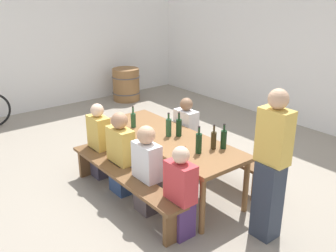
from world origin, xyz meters
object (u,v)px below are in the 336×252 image
at_px(wine_glass_0, 142,131).
at_px(standing_host, 271,168).
at_px(bench_near, 123,179).
at_px(wine_glass_1, 185,150).
at_px(wine_bottle_1, 214,140).
at_px(wine_bottle_3, 199,143).
at_px(wine_bottle_4, 169,127).
at_px(seated_guest_near_1, 121,155).
at_px(seated_guest_near_3, 180,195).
at_px(seated_guest_far_0, 186,136).
at_px(wine_barrel, 126,84).
at_px(tasting_table, 168,141).
at_px(wine_bottle_2, 133,120).
at_px(bench_far, 206,149).
at_px(wine_bottle_0, 179,127).
at_px(wine_bottle_5, 224,139).
at_px(seated_guest_near_0, 99,143).
at_px(seated_guest_near_2, 147,171).

xyz_separation_m(wine_glass_0, standing_host, (1.69, 0.48, -0.02)).
relative_size(bench_near, wine_glass_1, 12.03).
xyz_separation_m(wine_bottle_1, wine_glass_0, (-0.81, -0.51, -0.00)).
height_order(wine_bottle_3, wine_bottle_4, wine_bottle_3).
bearing_deg(seated_guest_near_1, wine_glass_1, -74.20).
bearing_deg(seated_guest_near_3, wine_bottle_3, 29.35).
bearing_deg(standing_host, seated_guest_near_3, 50.95).
distance_m(seated_guest_far_0, wine_barrel, 3.86).
height_order(tasting_table, wine_bottle_2, wine_bottle_2).
bearing_deg(wine_glass_0, seated_guest_far_0, 99.04).
bearing_deg(tasting_table, bench_far, 90.00).
xyz_separation_m(wine_bottle_0, wine_glass_0, (-0.22, -0.45, -0.01)).
bearing_deg(wine_bottle_5, wine_bottle_1, -123.67).
distance_m(bench_near, wine_bottle_3, 1.07).
bearing_deg(seated_guest_near_0, bench_near, -99.88).
height_order(wine_bottle_3, seated_guest_far_0, seated_guest_far_0).
bearing_deg(seated_guest_near_1, wine_barrel, 56.69).
distance_m(wine_bottle_0, standing_host, 1.47).
bearing_deg(wine_bottle_1, seated_guest_near_2, -113.90).
relative_size(tasting_table, wine_bottle_0, 6.96).
distance_m(bench_far, wine_bottle_0, 0.79).
bearing_deg(wine_barrel, wine_bottle_3, -22.26).
bearing_deg(wine_glass_1, wine_bottle_2, 173.83).
distance_m(wine_bottle_0, seated_guest_near_3, 1.18).
bearing_deg(seated_guest_far_0, wine_bottle_2, -21.67).
height_order(seated_guest_near_2, seated_guest_far_0, seated_guest_near_2).
bearing_deg(tasting_table, wine_bottle_2, -164.52).
bearing_deg(bench_near, bench_far, 90.00).
xyz_separation_m(bench_far, seated_guest_near_0, (-0.86, -1.30, 0.16)).
bearing_deg(wine_glass_0, wine_bottle_0, 64.05).
distance_m(wine_bottle_1, standing_host, 0.88).
distance_m(wine_bottle_2, wine_glass_0, 0.46).
xyz_separation_m(seated_guest_near_1, seated_guest_near_3, (1.21, -0.00, -0.03)).
distance_m(wine_glass_0, seated_guest_far_0, 0.96).
bearing_deg(wine_bottle_5, wine_glass_0, -144.93).
bearing_deg(tasting_table, seated_guest_near_2, -61.25).
xyz_separation_m(wine_bottle_0, wine_bottle_3, (0.57, -0.17, 0.01)).
bearing_deg(standing_host, wine_bottle_4, 5.44).
height_order(wine_bottle_4, wine_bottle_5, wine_bottle_4).
bearing_deg(wine_barrel, standing_host, -16.96).
bearing_deg(seated_guest_near_1, wine_bottle_2, 37.13).
height_order(tasting_table, wine_bottle_0, wine_bottle_0).
xyz_separation_m(wine_bottle_1, seated_guest_near_2, (-0.34, -0.77, -0.32)).
relative_size(wine_glass_0, seated_guest_far_0, 0.14).
relative_size(bench_near, wine_glass_0, 13.96).
xyz_separation_m(bench_far, wine_bottle_2, (-0.59, -0.89, 0.50)).
xyz_separation_m(wine_bottle_1, wine_glass_1, (0.04, -0.49, 0.01)).
height_order(bench_near, wine_bottle_5, wine_bottle_5).
bearing_deg(wine_bottle_4, seated_guest_near_0, -145.20).
distance_m(seated_guest_near_0, seated_guest_near_1, 0.59).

